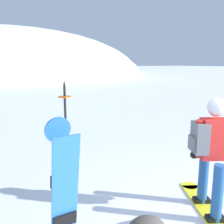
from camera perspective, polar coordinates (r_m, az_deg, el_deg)
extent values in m
ellipsoid|color=white|center=(43.18, -22.14, 7.39)|extent=(41.85, 37.67, 15.10)
ellipsoid|color=white|center=(60.86, -4.18, 9.01)|extent=(22.47, 20.23, 9.05)
cube|color=yellow|center=(4.26, 20.97, -20.31)|extent=(0.98, 1.51, 0.02)
cylinder|color=yellow|center=(4.89, 17.21, -15.77)|extent=(0.28, 0.28, 0.02)
cube|color=black|center=(4.43, 19.71, -18.31)|extent=(0.29, 0.24, 0.06)
cube|color=black|center=(4.05, 22.46, -21.46)|extent=(0.29, 0.24, 0.06)
cylinder|color=#235699|center=(4.26, 20.06, -13.83)|extent=(0.15, 0.15, 0.82)
cylinder|color=#235699|center=(3.87, 22.89, -16.68)|extent=(0.15, 0.15, 0.82)
cube|color=red|center=(3.81, 22.14, -5.67)|extent=(0.42, 0.36, 0.58)
cylinder|color=red|center=(3.72, 18.91, -5.84)|extent=(0.17, 0.20, 0.57)
sphere|color=black|center=(3.83, 18.17, -9.27)|extent=(0.11, 0.11, 0.11)
cube|color=slate|center=(3.73, 19.36, -5.53)|extent=(0.29, 0.33, 0.44)
cube|color=slate|center=(3.71, 17.84, -6.78)|extent=(0.15, 0.20, 0.20)
sphere|color=tan|center=(3.72, 22.61, 0.62)|extent=(0.21, 0.21, 0.21)
sphere|color=silver|center=(3.71, 22.65, 1.08)|extent=(0.25, 0.25, 0.25)
cube|color=blue|center=(2.84, -10.70, -19.35)|extent=(0.28, 0.28, 1.50)
cylinder|color=blue|center=(2.66, -12.23, -3.98)|extent=(0.28, 0.07, 0.28)
cube|color=black|center=(2.76, -11.10, -15.12)|extent=(0.25, 0.09, 0.15)
cube|color=black|center=(2.98, -10.76, -22.74)|extent=(0.25, 0.09, 0.15)
cylinder|color=black|center=(4.02, -10.33, -7.21)|extent=(0.04, 0.04, 1.86)
cylinder|color=orange|center=(3.85, -10.72, 3.43)|extent=(0.20, 0.20, 0.02)
cone|color=black|center=(3.83, -10.83, 6.69)|extent=(0.04, 0.04, 0.08)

